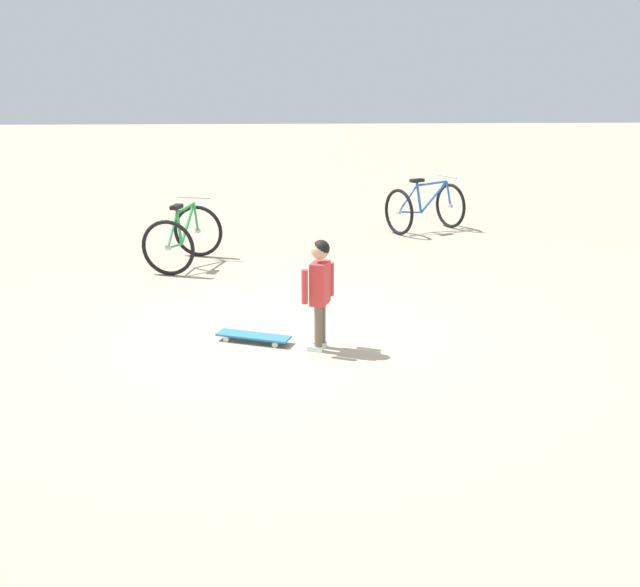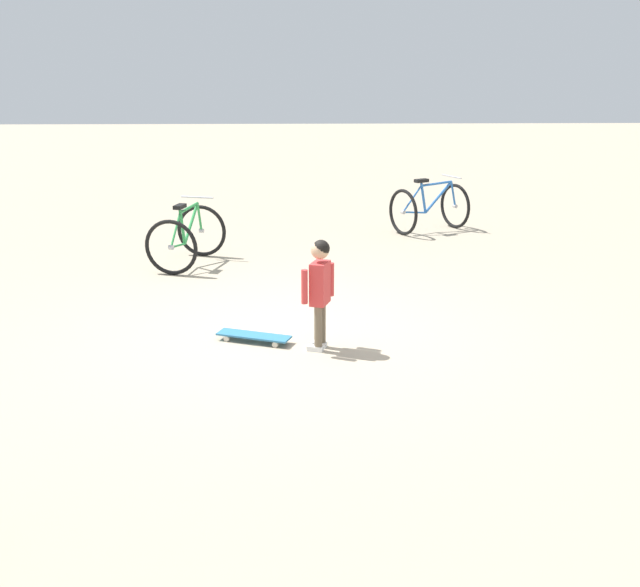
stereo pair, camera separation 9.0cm
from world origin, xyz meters
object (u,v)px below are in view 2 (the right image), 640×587
at_px(skateboard, 254,336).
at_px(bicycle_mid, 430,207).
at_px(child_person, 320,282).
at_px(bicycle_near, 187,237).

distance_m(skateboard, bicycle_mid, 5.59).
xyz_separation_m(child_person, bicycle_near, (-3.21, -1.66, -0.28)).
xyz_separation_m(child_person, skateboard, (-0.22, -0.64, -0.60)).
bearing_deg(skateboard, bicycle_mid, 153.42).
distance_m(bicycle_near, bicycle_mid, 4.05).
distance_m(child_person, skateboard, 0.90).
bearing_deg(skateboard, child_person, 71.21).
bearing_deg(bicycle_near, child_person, 27.39).
relative_size(skateboard, bicycle_mid, 0.59).
bearing_deg(bicycle_mid, skateboard, -26.58).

